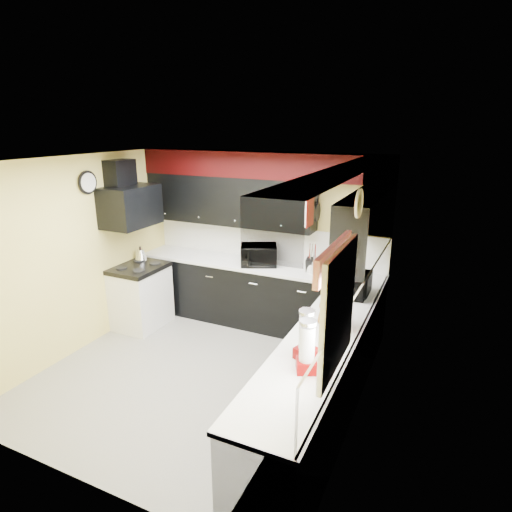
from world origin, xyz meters
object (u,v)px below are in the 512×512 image
Objects in this scene: microwave at (355,284)px; knife_block at (310,265)px; toaster_oven at (259,255)px; utensil_crock at (312,266)px; kettle at (141,255)px.

knife_block is at bearing 52.94° from microwave.
utensil_crock is at bearing -22.92° from toaster_oven.
microwave reaches higher than knife_block.
utensil_crock is (0.78, 0.02, -0.06)m from toaster_oven.
microwave is 2.36× the size of knife_block.
toaster_oven is 1.57m from microwave.
toaster_oven reaches higher than utensil_crock.
knife_block is at bearing -23.33° from toaster_oven.
knife_block reaches higher than utensil_crock.
knife_block is (-0.73, 0.55, -0.03)m from microwave.
toaster_oven is 0.78m from utensil_crock.
knife_block is (0.75, 0.02, -0.05)m from toaster_oven.
toaster_oven is 0.75m from knife_block.
knife_block reaches higher than kettle.
utensil_crock is 0.91× the size of kettle.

